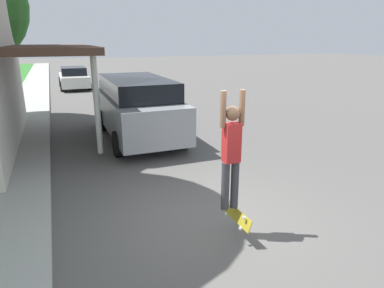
{
  "coord_description": "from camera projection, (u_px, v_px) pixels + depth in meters",
  "views": [
    {
      "loc": [
        -2.39,
        -5.07,
        3.16
      ],
      "look_at": [
        0.05,
        1.01,
        1.15
      ],
      "focal_mm": 32.0,
      "sensor_mm": 36.0,
      "label": 1
    }
  ],
  "objects": [
    {
      "name": "skateboard",
      "position": [
        237.0,
        216.0,
        5.61
      ],
      "size": [
        0.15,
        0.77,
        0.23
      ],
      "color": "#A89323",
      "rests_on": "ground_plane"
    },
    {
      "name": "sidewalk",
      "position": [
        18.0,
        147.0,
        10.3
      ],
      "size": [
        1.8,
        80.0,
        0.1
      ],
      "color": "#9E9E99",
      "rests_on": "ground_plane"
    },
    {
      "name": "skateboarder",
      "position": [
        231.0,
        150.0,
        5.33
      ],
      "size": [
        0.41,
        0.22,
        1.94
      ],
      "color": "#38383D",
      "rests_on": "ground_plane"
    },
    {
      "name": "car_down_street",
      "position": [
        74.0,
        78.0,
        22.94
      ],
      "size": [
        1.88,
        4.45,
        1.41
      ],
      "color": "silver",
      "rests_on": "ground_plane"
    },
    {
      "name": "suv_parked",
      "position": [
        138.0,
        107.0,
        11.09
      ],
      "size": [
        2.16,
        5.03,
        1.98
      ],
      "color": "gray",
      "rests_on": "ground_plane"
    },
    {
      "name": "ground_plane",
      "position": [
        210.0,
        219.0,
        6.27
      ],
      "size": [
        120.0,
        120.0,
        0.0
      ],
      "primitive_type": "plane",
      "color": "#54514F"
    }
  ]
}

